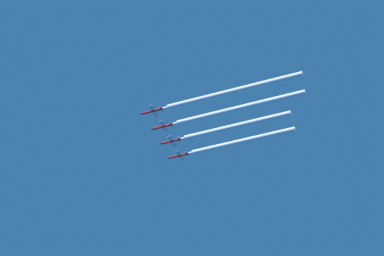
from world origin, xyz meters
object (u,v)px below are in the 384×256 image
object	(u,v)px
jet_far_left	(152,111)
jet_inner_left	(162,127)
jet_center	(171,141)
jet_inner_right	(178,156)

from	to	relation	value
jet_far_left	jet_inner_left	world-z (taller)	jet_far_left
jet_center	jet_inner_right	size ratio (longest dim) A/B	1.00
jet_far_left	jet_inner_right	bearing A→B (deg)	0.56
jet_inner_left	jet_center	distance (m)	11.52
jet_inner_right	jet_center	bearing A→B (deg)	-177.47
jet_center	jet_inner_right	distance (m)	12.15
jet_center	jet_far_left	bearing A→B (deg)	179.54
jet_center	jet_inner_right	world-z (taller)	jet_inner_right
jet_far_left	jet_inner_right	size ratio (longest dim) A/B	1.00
jet_center	jet_inner_left	bearing A→B (deg)	-178.63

